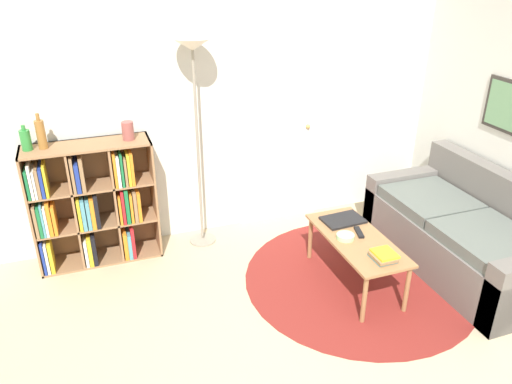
% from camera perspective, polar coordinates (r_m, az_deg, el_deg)
% --- Properties ---
extents(wall_back, '(7.20, 0.11, 2.60)m').
position_cam_1_polar(wall_back, '(4.63, -2.90, 10.56)').
color(wall_back, silver).
rests_on(wall_back, ground_plane).
extents(wall_right, '(0.08, 5.30, 2.60)m').
position_cam_1_polar(wall_right, '(4.75, 27.22, 8.31)').
color(wall_right, silver).
rests_on(wall_right, ground_plane).
extents(rug, '(1.93, 1.93, 0.01)m').
position_cam_1_polar(rug, '(4.37, 11.67, -9.63)').
color(rug, maroon).
rests_on(rug, ground_plane).
extents(bookshelf, '(1.03, 0.34, 1.09)m').
position_cam_1_polar(bookshelf, '(4.51, -18.35, -1.36)').
color(bookshelf, '#936B47').
rests_on(bookshelf, ground_plane).
extents(floor_lamp, '(0.33, 0.33, 1.88)m').
position_cam_1_polar(floor_lamp, '(4.23, -7.15, 13.76)').
color(floor_lamp, gray).
rests_on(floor_lamp, ground_plane).
extents(couch, '(0.86, 1.75, 0.82)m').
position_cam_1_polar(couch, '(4.71, 22.96, -4.52)').
color(couch, '#66605B').
rests_on(couch, ground_plane).
extents(coffee_table, '(0.45, 1.00, 0.43)m').
position_cam_1_polar(coffee_table, '(4.12, 11.42, -5.75)').
color(coffee_table, '#996B42').
rests_on(coffee_table, ground_plane).
extents(laptop, '(0.36, 0.25, 0.02)m').
position_cam_1_polar(laptop, '(4.31, 9.91, -3.16)').
color(laptop, black).
rests_on(laptop, coffee_table).
extents(bowl, '(0.14, 0.14, 0.04)m').
position_cam_1_polar(bowl, '(4.06, 10.18, -5.03)').
color(bowl, '#9ED193').
rests_on(bowl, coffee_table).
extents(book_stack_on_table, '(0.17, 0.19, 0.05)m').
position_cam_1_polar(book_stack_on_table, '(3.86, 14.37, -7.11)').
color(book_stack_on_table, teal).
rests_on(book_stack_on_table, coffee_table).
extents(remote, '(0.09, 0.17, 0.02)m').
position_cam_1_polar(remote, '(4.15, 11.69, -4.53)').
color(remote, black).
rests_on(remote, coffee_table).
extents(bottle_left, '(0.08, 0.08, 0.20)m').
position_cam_1_polar(bottle_left, '(4.32, -24.83, 5.44)').
color(bottle_left, '#2D8438').
rests_on(bottle_left, bookshelf).
extents(bottle_middle, '(0.07, 0.07, 0.29)m').
position_cam_1_polar(bottle_middle, '(4.29, -23.37, 6.10)').
color(bottle_middle, olive).
rests_on(bottle_middle, bookshelf).
extents(vase_on_shelf, '(0.10, 0.10, 0.15)m').
position_cam_1_polar(vase_on_shelf, '(4.29, -14.43, 6.80)').
color(vase_on_shelf, '#934C47').
rests_on(vase_on_shelf, bookshelf).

